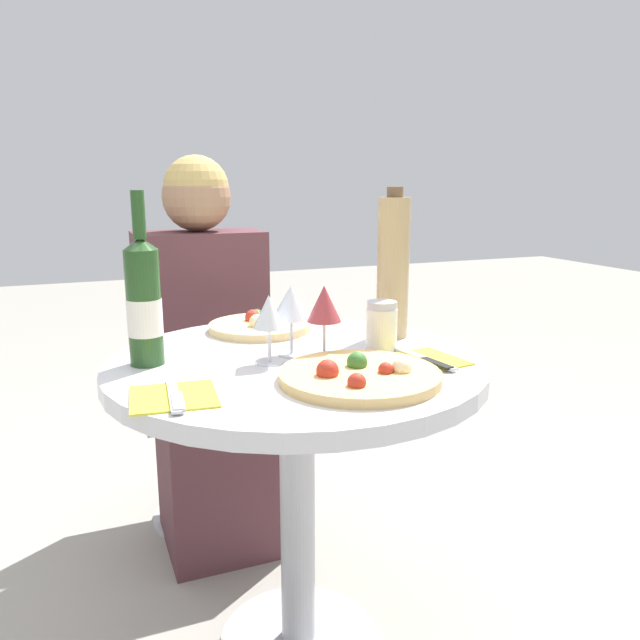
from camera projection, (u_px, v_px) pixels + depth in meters
The scene contains 13 objects.
dining_table at pixel (297, 418), 1.37m from camera, with size 0.81×0.81×0.72m.
chair_behind_diner at pixel (201, 395), 2.05m from camera, with size 0.41×0.41×0.83m.
seated_diner at pixel (208, 368), 1.90m from camera, with size 0.38×0.43×1.16m.
pizza_large at pixel (360, 375), 1.19m from camera, with size 0.31×0.31×0.05m.
pizza_small_far at pixel (258, 326), 1.59m from camera, with size 0.26×0.26×0.05m.
wine_bottle at pixel (144, 302), 1.27m from camera, with size 0.07×0.07×0.36m.
tall_carafe at pixel (393, 267), 1.50m from camera, with size 0.08×0.08×0.36m.
sugar_shaker at pixel (381, 326), 1.40m from camera, with size 0.07×0.07×0.11m.
wine_glass_front_left at pixel (269, 314), 1.29m from camera, with size 0.07×0.07×0.15m.
wine_glass_front_right at pixel (324, 305), 1.33m from camera, with size 0.07×0.07×0.16m.
wine_glass_center at pixel (290, 304), 1.35m from camera, with size 0.08×0.08×0.16m.
place_setting_left at pixel (174, 397), 1.10m from camera, with size 0.16×0.19×0.01m.
place_setting_right at pixel (425, 360), 1.32m from camera, with size 0.17×0.19×0.01m.
Camera 1 is at (-0.44, -1.22, 1.09)m, focal length 35.00 mm.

